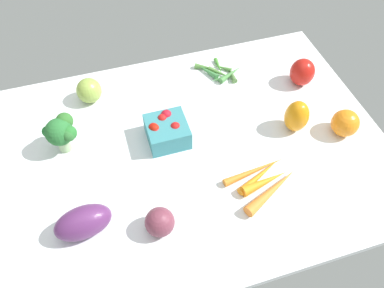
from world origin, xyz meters
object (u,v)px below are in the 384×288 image
at_px(berry_basket, 167,131).
at_px(eggplant, 83,222).
at_px(carrot_bunch, 265,182).
at_px(red_onion_near_basket, 160,222).
at_px(heirloom_tomato_orange, 345,123).
at_px(okra_pile, 220,72).
at_px(heirloom_tomato_green, 89,90).
at_px(broccoli_head, 61,132).
at_px(bell_pepper_red, 302,72).
at_px(bell_pepper_orange, 297,116).

xyz_separation_m(berry_basket, eggplant, (-0.25, -0.21, 0.00)).
xyz_separation_m(carrot_bunch, red_onion_near_basket, (-0.28, -0.04, 0.02)).
distance_m(heirloom_tomato_orange, okra_pile, 0.40).
height_order(eggplant, heirloom_tomato_green, eggplant).
bearing_deg(heirloom_tomato_orange, berry_basket, 165.63).
relative_size(berry_basket, broccoli_head, 1.02).
height_order(bell_pepper_red, berry_basket, bell_pepper_red).
distance_m(carrot_bunch, heirloom_tomato_green, 0.56).
distance_m(heirloom_tomato_green, okra_pile, 0.40).
bearing_deg(heirloom_tomato_green, carrot_bunch, -48.97).
xyz_separation_m(bell_pepper_red, broccoli_head, (-0.71, -0.05, 0.03)).
bearing_deg(bell_pepper_orange, berry_basket, 169.00).
bearing_deg(carrot_bunch, heirloom_tomato_green, 131.03).
xyz_separation_m(red_onion_near_basket, heirloom_tomato_green, (-0.09, 0.46, 0.00)).
xyz_separation_m(bell_pepper_red, carrot_bunch, (-0.25, -0.31, -0.03)).
bearing_deg(red_onion_near_basket, carrot_bunch, 8.08).
xyz_separation_m(eggplant, okra_pile, (0.47, 0.41, -0.03)).
bearing_deg(broccoli_head, bell_pepper_orange, -10.55).
bearing_deg(red_onion_near_basket, eggplant, 163.62).
xyz_separation_m(bell_pepper_orange, red_onion_near_basket, (-0.43, -0.19, -0.01)).
bearing_deg(carrot_bunch, bell_pepper_red, 50.67).
height_order(berry_basket, eggplant, eggplant).
bearing_deg(berry_basket, heirloom_tomato_orange, -14.37).
height_order(eggplant, broccoli_head, broccoli_head).
bearing_deg(bell_pepper_red, broccoli_head, -176.13).
bearing_deg(eggplant, berry_basket, 33.25).
bearing_deg(carrot_bunch, eggplant, 178.86).
bearing_deg(bell_pepper_red, heirloom_tomato_orange, -84.69).
relative_size(heirloom_tomato_orange, carrot_bunch, 0.39).
distance_m(heirloom_tomato_orange, berry_basket, 0.48).
bearing_deg(okra_pile, bell_pepper_red, -26.53).
xyz_separation_m(carrot_bunch, bell_pepper_orange, (0.15, 0.15, 0.04)).
bearing_deg(heirloom_tomato_orange, red_onion_near_basket, -166.22).
relative_size(carrot_bunch, heirloom_tomato_green, 2.61).
bearing_deg(red_onion_near_basket, okra_pile, 56.06).
bearing_deg(heirloom_tomato_green, broccoli_head, -117.41).
bearing_deg(broccoli_head, okra_pile, 17.98).
xyz_separation_m(heirloom_tomato_orange, berry_basket, (-0.46, 0.12, -0.00)).
relative_size(eggplant, carrot_bunch, 0.68).
relative_size(berry_basket, bell_pepper_orange, 1.10).
height_order(bell_pepper_orange, heirloom_tomato_green, bell_pepper_orange).
xyz_separation_m(heirloom_tomato_orange, carrot_bunch, (-0.27, -0.10, -0.02)).
bearing_deg(okra_pile, heirloom_tomato_green, 179.12).
distance_m(bell_pepper_red, okra_pile, 0.25).
height_order(carrot_bunch, okra_pile, carrot_bunch).
xyz_separation_m(bell_pepper_orange, heirloom_tomato_green, (-0.52, 0.28, -0.01)).
bearing_deg(bell_pepper_orange, red_onion_near_basket, -156.42).
bearing_deg(berry_basket, okra_pile, 42.16).
distance_m(heirloom_tomato_green, broccoli_head, 0.19).
xyz_separation_m(bell_pepper_orange, okra_pile, (-0.12, 0.27, -0.04)).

